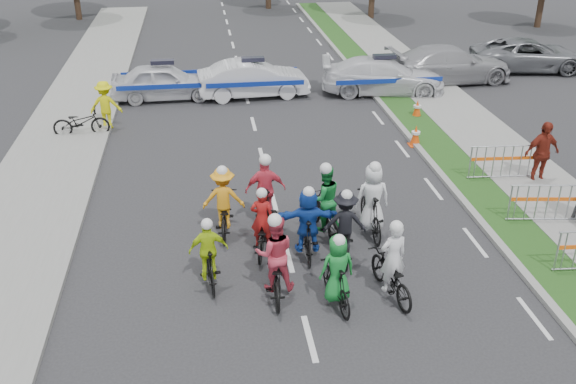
{
  "coord_description": "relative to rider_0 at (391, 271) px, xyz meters",
  "views": [
    {
      "loc": [
        -1.77,
        -9.67,
        8.03
      ],
      "look_at": [
        0.16,
        4.18,
        1.1
      ],
      "focal_mm": 40.0,
      "sensor_mm": 36.0,
      "label": 1
    }
  ],
  "objects": [
    {
      "name": "ground",
      "position": [
        -1.92,
        -1.17,
        -0.61
      ],
      "size": [
        90.0,
        90.0,
        0.0
      ],
      "primitive_type": "plane",
      "color": "#28282B",
      "rests_on": "ground"
    },
    {
      "name": "curb_right",
      "position": [
        3.18,
        3.83,
        -0.55
      ],
      "size": [
        0.2,
        60.0,
        0.12
      ],
      "primitive_type": "cube",
      "color": "gray",
      "rests_on": "ground"
    },
    {
      "name": "grass_strip",
      "position": [
        3.88,
        3.83,
        -0.56
      ],
      "size": [
        1.2,
        60.0,
        0.11
      ],
      "primitive_type": "cube",
      "color": "#1F4917",
      "rests_on": "ground"
    },
    {
      "name": "sidewalk_right",
      "position": [
        5.68,
        3.83,
        -0.55
      ],
      "size": [
        2.4,
        60.0,
        0.13
      ],
      "primitive_type": "cube",
      "color": "gray",
      "rests_on": "ground"
    },
    {
      "name": "sidewalk_left",
      "position": [
        -8.42,
        3.83,
        -0.55
      ],
      "size": [
        3.0,
        60.0,
        0.13
      ],
      "primitive_type": "cube",
      "color": "gray",
      "rests_on": "ground"
    },
    {
      "name": "rider_0",
      "position": [
        0.0,
        0.0,
        0.0
      ],
      "size": [
        0.96,
        1.9,
        1.86
      ],
      "rotation": [
        0.0,
        0.0,
        3.33
      ],
      "color": "black",
      "rests_on": "ground"
    },
    {
      "name": "rider_1",
      "position": [
        -1.2,
        -0.16,
        0.06
      ],
      "size": [
        0.78,
        1.69,
        1.72
      ],
      "rotation": [
        0.0,
        0.0,
        3.28
      ],
      "color": "black",
      "rests_on": "ground"
    },
    {
      "name": "rider_2",
      "position": [
        -2.4,
        0.41,
        0.11
      ],
      "size": [
        0.85,
        1.97,
        1.97
      ],
      "rotation": [
        0.0,
        0.0,
        3.09
      ],
      "color": "black",
      "rests_on": "ground"
    },
    {
      "name": "rider_3",
      "position": [
        -3.76,
        0.95,
        0.04
      ],
      "size": [
        0.87,
        1.62,
        1.67
      ],
      "rotation": [
        0.0,
        0.0,
        3.23
      ],
      "color": "black",
      "rests_on": "ground"
    },
    {
      "name": "rider_4",
      "position": [
        -0.65,
        1.64,
        0.08
      ],
      "size": [
        1.06,
        1.82,
        1.78
      ],
      "rotation": [
        0.0,
        0.0,
        3.01
      ],
      "color": "black",
      "rests_on": "ground"
    },
    {
      "name": "rider_5",
      "position": [
        -1.47,
        1.83,
        0.16
      ],
      "size": [
        1.48,
        1.77,
        1.83
      ],
      "rotation": [
        0.0,
        0.0,
        3.07
      ],
      "color": "black",
      "rests_on": "ground"
    },
    {
      "name": "rider_6",
      "position": [
        -2.49,
        2.15,
        -0.04
      ],
      "size": [
        0.91,
        1.76,
        1.71
      ],
      "rotation": [
        0.0,
        0.0,
        2.94
      ],
      "color": "black",
      "rests_on": "ground"
    },
    {
      "name": "rider_7",
      "position": [
        0.25,
        2.6,
        0.16
      ],
      "size": [
        0.84,
        1.9,
        1.99
      ],
      "rotation": [
        0.0,
        0.0,
        3.15
      ],
      "color": "black",
      "rests_on": "ground"
    },
    {
      "name": "rider_8",
      "position": [
        -0.91,
        2.76,
        0.11
      ],
      "size": [
        1.05,
        2.02,
        1.97
      ],
      "rotation": [
        0.0,
        0.0,
        3.35
      ],
      "color": "black",
      "rests_on": "ground"
    },
    {
      "name": "rider_9",
      "position": [
        -2.28,
        3.37,
        0.15
      ],
      "size": [
        1.02,
        1.93,
        2.01
      ],
      "rotation": [
        0.0,
        0.0,
        3.17
      ],
      "color": "black",
      "rests_on": "ground"
    },
    {
      "name": "rider_10",
      "position": [
        -3.33,
        3.18,
        0.11
      ],
      "size": [
        1.07,
        1.86,
        1.85
      ],
      "rotation": [
        0.0,
        0.0,
        3.06
      ],
      "color": "black",
      "rests_on": "ground"
    },
    {
      "name": "police_car_0",
      "position": [
        -5.14,
        14.22,
        0.09
      ],
      "size": [
        4.16,
        1.74,
        1.41
      ],
      "primitive_type": "imported",
      "rotation": [
        0.0,
        0.0,
        1.59
      ],
      "color": "silver",
      "rests_on": "ground"
    },
    {
      "name": "police_car_1",
      "position": [
        -1.63,
        14.01,
        0.11
      ],
      "size": [
        4.47,
        1.79,
        1.45
      ],
      "primitive_type": "imported",
      "rotation": [
        0.0,
        0.0,
        1.63
      ],
      "color": "silver",
      "rests_on": "ground"
    },
    {
      "name": "police_car_2",
      "position": [
        3.63,
        13.73,
        0.11
      ],
      "size": [
        5.23,
        2.83,
        1.44
      ],
      "primitive_type": "imported",
      "rotation": [
        0.0,
        0.0,
        1.4
      ],
      "color": "silver",
      "rests_on": "ground"
    },
    {
      "name": "civilian_sedan",
      "position": [
        6.87,
        14.86,
        0.16
      ],
      "size": [
        5.52,
        2.61,
        1.55
      ],
      "primitive_type": "imported",
      "rotation": [
        0.0,
        0.0,
        1.65
      ],
      "color": "#A2A2A6",
      "rests_on": "ground"
    },
    {
      "name": "civilian_suv",
      "position": [
        11.11,
        16.15,
        0.09
      ],
      "size": [
        5.39,
        3.1,
        1.42
      ],
      "primitive_type": "imported",
      "rotation": [
        0.0,
        0.0,
        1.42
      ],
      "color": "slate",
      "rests_on": "ground"
    },
    {
      "name": "spectator_2",
      "position": [
        5.77,
        4.79,
        0.33
      ],
      "size": [
        1.16,
        0.62,
        1.88
      ],
      "primitive_type": "imported",
      "rotation": [
        0.0,
        0.0,
        0.15
      ],
      "color": "maroon",
      "rests_on": "ground"
    },
    {
      "name": "marshal_hiviz",
      "position": [
        -7.04,
        11.15,
        0.23
      ],
      "size": [
        1.13,
        0.69,
        1.69
      ],
      "primitive_type": "imported",
      "rotation": [
        0.0,
        0.0,
        3.08
      ],
      "color": "yellow",
      "rests_on": "ground"
    },
    {
      "name": "barrier_1",
      "position": [
        4.78,
        2.47,
        -0.05
      ],
      "size": [
        2.05,
        0.77,
        1.12
      ],
      "primitive_type": null,
      "rotation": [
        0.0,
        0.0,
        -0.14
      ],
      "color": "#A5A8AD",
      "rests_on": "ground"
    },
    {
      "name": "barrier_2",
      "position": [
        4.78,
        5.08,
        -0.05
      ],
      "size": [
        2.03,
        0.63,
        1.12
      ],
      "primitive_type": null,
      "rotation": [
        0.0,
        0.0,
        -0.07
      ],
      "color": "#A5A8AD",
      "rests_on": "ground"
    },
    {
      "name": "cone_0",
      "position": [
        3.18,
        8.07,
        -0.27
      ],
      "size": [
        0.4,
        0.4,
        0.7
      ],
      "color": "#F24C0C",
      "rests_on": "ground"
    },
    {
      "name": "cone_1",
      "position": [
        4.08,
        10.63,
        -0.27
      ],
      "size": [
        0.4,
        0.4,
        0.7
      ],
      "color": "#F24C0C",
      "rests_on": "ground"
    },
    {
      "name": "parked_bike",
      "position": [
        -7.82,
        10.48,
        -0.12
      ],
      "size": [
        1.9,
        0.72,
        0.99
      ],
      "primitive_type": "imported",
      "rotation": [
        0.0,
        0.0,
        1.6
      ],
      "color": "black",
      "rests_on": "ground"
    }
  ]
}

